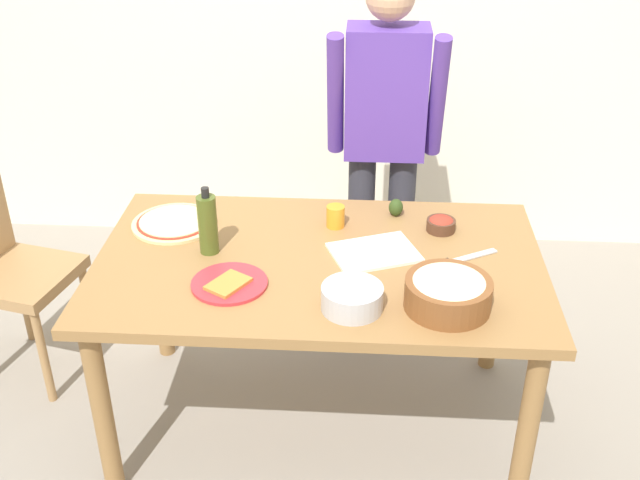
% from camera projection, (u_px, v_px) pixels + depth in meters
% --- Properties ---
extents(ground, '(8.00, 8.00, 0.00)m').
position_uv_depth(ground, '(319.00, 419.00, 3.11)').
color(ground, gray).
extents(wall_back, '(5.60, 0.10, 2.60)m').
position_uv_depth(wall_back, '(339.00, 4.00, 3.86)').
color(wall_back, silver).
rests_on(wall_back, ground).
extents(dining_table, '(1.60, 0.96, 0.76)m').
position_uv_depth(dining_table, '(319.00, 281.00, 2.78)').
color(dining_table, olive).
rests_on(dining_table, ground).
extents(person_cook, '(0.49, 0.25, 1.62)m').
position_uv_depth(person_cook, '(384.00, 134.00, 3.29)').
color(person_cook, '#2D2D38').
rests_on(person_cook, ground).
extents(chair_wooden_left, '(0.48, 0.48, 0.95)m').
position_uv_depth(chair_wooden_left, '(4.00, 260.00, 3.15)').
color(chair_wooden_left, '#A37A4C').
rests_on(chair_wooden_left, ground).
extents(pizza_raw_on_board, '(0.33, 0.33, 0.02)m').
position_uv_depth(pizza_raw_on_board, '(174.00, 223.00, 2.96)').
color(pizza_raw_on_board, beige).
rests_on(pizza_raw_on_board, dining_table).
extents(plate_with_slice, '(0.26, 0.26, 0.02)m').
position_uv_depth(plate_with_slice, '(229.00, 284.00, 2.58)').
color(plate_with_slice, red).
rests_on(plate_with_slice, dining_table).
extents(popcorn_bowl, '(0.28, 0.28, 0.11)m').
position_uv_depth(popcorn_bowl, '(448.00, 291.00, 2.45)').
color(popcorn_bowl, brown).
rests_on(popcorn_bowl, dining_table).
extents(mixing_bowl_steel, '(0.20, 0.20, 0.08)m').
position_uv_depth(mixing_bowl_steel, '(352.00, 298.00, 2.45)').
color(mixing_bowl_steel, '#B7B7BC').
rests_on(mixing_bowl_steel, dining_table).
extents(small_sauce_bowl, '(0.11, 0.11, 0.06)m').
position_uv_depth(small_sauce_bowl, '(441.00, 224.00, 2.91)').
color(small_sauce_bowl, '#4C2D1E').
rests_on(small_sauce_bowl, dining_table).
extents(olive_oil_bottle, '(0.07, 0.07, 0.26)m').
position_uv_depth(olive_oil_bottle, '(208.00, 224.00, 2.73)').
color(olive_oil_bottle, '#47561E').
rests_on(olive_oil_bottle, dining_table).
extents(cup_orange, '(0.07, 0.07, 0.08)m').
position_uv_depth(cup_orange, '(335.00, 216.00, 2.93)').
color(cup_orange, orange).
rests_on(cup_orange, dining_table).
extents(cutting_board_white, '(0.36, 0.31, 0.01)m').
position_uv_depth(cutting_board_white, '(374.00, 253.00, 2.77)').
color(cutting_board_white, white).
rests_on(cutting_board_white, dining_table).
extents(chef_knife, '(0.26, 0.16, 0.02)m').
position_uv_depth(chef_knife, '(454.00, 261.00, 2.71)').
color(chef_knife, silver).
rests_on(chef_knife, dining_table).
extents(avocado, '(0.06, 0.06, 0.07)m').
position_uv_depth(avocado, '(396.00, 207.00, 3.01)').
color(avocado, '#2D4219').
rests_on(avocado, dining_table).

